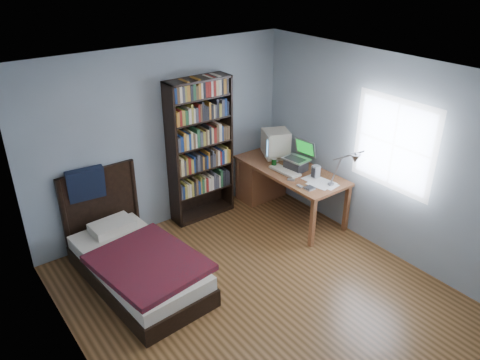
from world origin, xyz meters
The scene contains 14 objects.
room centered at (0.03, 0.00, 1.25)m, with size 4.20×4.24×2.50m.
desk centered at (1.50, 1.68, 0.42)m, with size 0.75×1.72×0.73m.
crt_monitor centered at (1.56, 1.62, 0.98)m, with size 0.51×0.47×0.44m.
laptop centered at (1.56, 1.12, 0.85)m, with size 0.38×0.38×0.42m.
desk_lamp centered at (1.45, 0.10, 1.26)m, with size 0.25×0.56×0.66m.
keyboard centered at (1.37, 1.16, 0.75)m, with size 0.18×0.47×0.03m, color #BEB69E.
speaker centered at (1.59, 0.78, 0.82)m, with size 0.09×0.09×0.18m, color gray.
soda_can centered at (1.36, 1.38, 0.79)m, with size 0.07×0.07×0.13m, color #07330E.
mouse centered at (1.49, 1.51, 0.75)m, with size 0.06×0.11×0.04m, color silver.
phone_silver centered at (1.26, 0.91, 0.74)m, with size 0.05×0.10×0.02m, color #B6B6BB.
phone_grey centered at (1.23, 0.71, 0.74)m, with size 0.04×0.09×0.02m, color gray.
external_drive centered at (1.29, 0.59, 0.74)m, with size 0.11×0.11×0.02m, color gray.
bookshelf centered at (0.48, 1.94, 1.02)m, with size 0.92×0.30×2.03m.
bed centered at (-0.98, 1.14, 0.26)m, with size 1.16×2.05×1.16m.
Camera 1 is at (-2.66, -3.18, 3.56)m, focal length 35.00 mm.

